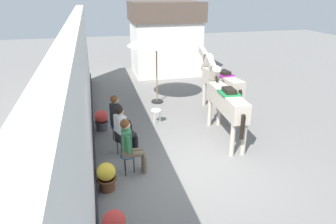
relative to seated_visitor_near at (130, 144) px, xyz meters
name	(u,v)px	position (x,y,z in m)	size (l,w,h in m)	color
ground_plane	(167,121)	(1.55, 2.82, -0.78)	(40.00, 40.00, 0.00)	slate
pub_facade_wall	(82,97)	(-0.99, 1.32, 0.76)	(0.34, 14.00, 3.40)	white
distant_cottage	(165,37)	(2.95, 8.92, 1.02)	(3.40, 2.60, 3.50)	silver
seated_visitor_near	(130,144)	(0.00, 0.00, 0.00)	(0.61, 0.49, 1.39)	#194C99
seated_visitor_middle	(123,128)	(-0.06, 0.90, 0.00)	(0.61, 0.49, 1.39)	black
seated_visitor_far	(118,116)	(-0.10, 1.75, 0.00)	(0.61, 0.49, 1.39)	#194C99
saddled_horse_near	(225,100)	(2.88, 1.28, 0.38)	(0.57, 3.00, 2.06)	#B2A899
saddled_horse_far	(220,81)	(3.50, 3.11, 0.38)	(0.65, 3.00, 2.06)	#B2A899
flower_planter_inner_near	(107,176)	(-0.59, -0.53, -0.44)	(0.43, 0.43, 0.64)	brown
flower_planter_farthest	(101,120)	(-0.56, 2.62, -0.44)	(0.43, 0.43, 0.64)	#4C4C51
cafe_parasol	(156,40)	(1.62, 4.65, 1.59)	(2.10, 2.10, 2.58)	black
spare_stool_white	(156,112)	(1.17, 2.71, -0.38)	(0.32, 0.32, 0.46)	white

